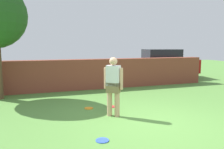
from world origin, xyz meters
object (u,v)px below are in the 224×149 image
Objects in this scene: frisbee_orange at (89,108)px; frisbee_blue at (102,140)px; car at (161,64)px; frisbee_red at (111,107)px; person at (113,84)px.

frisbee_blue is at bearing -96.60° from frisbee_orange.
frisbee_red is at bearing -126.95° from car.
frisbee_orange is 0.72m from frisbee_red.
person is at bearing 62.63° from frisbee_blue.
frisbee_orange is at bearing 83.40° from frisbee_blue.
frisbee_orange and frisbee_red have the same top height.
car reaches higher than frisbee_orange.
frisbee_blue is at bearing -113.12° from frisbee_red.
person is 6.00× the size of frisbee_blue.
person is at bearing -63.31° from frisbee_orange.
frisbee_orange is 1.00× the size of frisbee_red.
car is 7.54m from frisbee_orange.
frisbee_orange is at bearing -131.21° from car.
frisbee_orange is (-0.47, 0.94, -0.89)m from person.
frisbee_blue is at bearing -78.26° from person.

